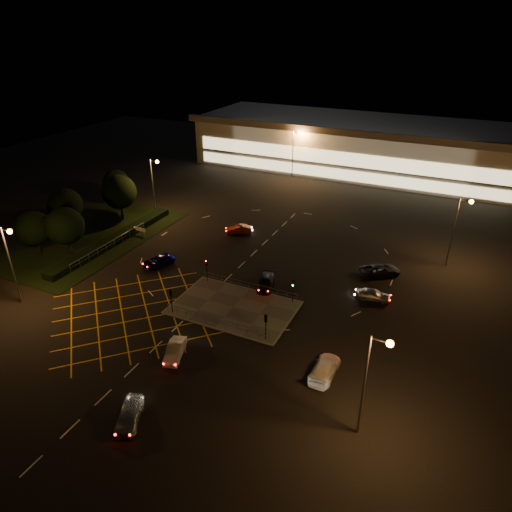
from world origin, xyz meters
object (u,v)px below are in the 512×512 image
at_px(signal_sw, 171,296).
at_px(signal_se, 266,322).
at_px(car_east_grey, 380,270).
at_px(car_circ_red, 239,229).
at_px(car_approach_white, 325,369).
at_px(signal_nw, 207,266).
at_px(car_far_dkgrey, 266,282).
at_px(signal_ne, 293,286).
at_px(car_right_silver, 373,294).
at_px(car_left_blue, 158,261).
at_px(car_near_silver, 129,414).
at_px(car_queue_white, 175,351).

bearing_deg(signal_sw, signal_se, -180.00).
xyz_separation_m(signal_se, car_east_grey, (8.18, 19.34, -1.60)).
bearing_deg(car_circ_red, car_approach_white, 9.40).
relative_size(signal_se, car_approach_white, 0.60).
xyz_separation_m(signal_nw, car_far_dkgrey, (7.51, 2.04, -1.70)).
height_order(car_far_dkgrey, car_approach_white, car_approach_white).
relative_size(signal_nw, car_east_grey, 0.57).
bearing_deg(signal_ne, car_approach_white, -54.88).
bearing_deg(car_right_silver, signal_sw, 115.33).
xyz_separation_m(car_left_blue, car_right_silver, (29.16, 3.92, 0.08)).
distance_m(signal_se, signal_nw, 14.41).
height_order(car_near_silver, car_queue_white, car_near_silver).
relative_size(signal_nw, car_approach_white, 0.60).
height_order(signal_sw, signal_se, same).
relative_size(car_right_silver, car_approach_white, 0.81).
bearing_deg(car_near_silver, car_circ_red, 79.23).
distance_m(car_far_dkgrey, car_circ_red, 17.24).
height_order(signal_sw, signal_ne, same).
distance_m(signal_se, car_approach_white, 7.94).
height_order(signal_se, signal_nw, same).
distance_m(signal_ne, car_far_dkgrey, 5.22).
bearing_deg(car_far_dkgrey, car_circ_red, 112.72).
xyz_separation_m(signal_sw, signal_nw, (0.00, 7.99, 0.00)).
xyz_separation_m(signal_nw, car_near_silver, (6.03, -23.14, -1.61)).
height_order(car_right_silver, car_circ_red, car_right_silver).
relative_size(car_near_silver, car_east_grey, 0.81).
distance_m(signal_se, car_east_grey, 21.06).
distance_m(car_right_silver, car_circ_red, 26.10).
bearing_deg(signal_se, car_east_grey, -112.92).
bearing_deg(car_circ_red, car_left_blue, -51.73).
height_order(car_far_dkgrey, car_east_grey, car_east_grey).
height_order(signal_sw, car_left_blue, signal_sw).
bearing_deg(car_near_silver, signal_sw, 87.40).
bearing_deg(car_east_grey, car_circ_red, 42.91).
xyz_separation_m(signal_sw, car_queue_white, (4.72, -6.36, -1.66)).
distance_m(car_near_silver, car_approach_white, 18.39).
bearing_deg(car_approach_white, signal_se, -18.17).
height_order(signal_nw, car_right_silver, signal_nw).
xyz_separation_m(signal_sw, car_left_blue, (-8.56, 9.00, -1.73)).
relative_size(signal_nw, car_queue_white, 0.74).
relative_size(signal_sw, signal_ne, 1.00).
distance_m(car_far_dkgrey, car_approach_white, 17.25).
relative_size(car_queue_white, car_approach_white, 0.82).
xyz_separation_m(signal_se, car_far_dkgrey, (-4.49, 10.03, -1.70)).
height_order(car_queue_white, car_circ_red, car_queue_white).
height_order(signal_sw, car_far_dkgrey, signal_sw).
relative_size(car_circ_red, car_approach_white, 0.77).
relative_size(signal_sw, car_far_dkgrey, 0.68).
bearing_deg(car_far_dkgrey, car_near_silver, -109.34).
distance_m(signal_nw, car_far_dkgrey, 7.96).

